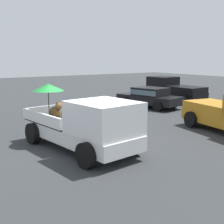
{
  "coord_description": "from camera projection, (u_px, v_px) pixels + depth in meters",
  "views": [
    {
      "loc": [
        9.4,
        -4.97,
        3.31
      ],
      "look_at": [
        -0.53,
        1.78,
        1.1
      ],
      "focal_mm": 48.1,
      "sensor_mm": 36.0,
      "label": 1
    }
  ],
  "objects": [
    {
      "name": "pickup_truck_red",
      "position": [
        172.0,
        89.0,
        22.77
      ],
      "size": [
        4.9,
        2.39,
        1.8
      ],
      "rotation": [
        0.0,
        0.0,
        3.2
      ],
      "color": "black",
      "rests_on": "ground"
    },
    {
      "name": "parked_sedan_near",
      "position": [
        150.0,
        96.0,
        19.88
      ],
      "size": [
        4.57,
        2.64,
        1.33
      ],
      "rotation": [
        0.0,
        0.0,
        3.35
      ],
      "color": "black",
      "rests_on": "ground"
    },
    {
      "name": "ground_plane",
      "position": [
        80.0,
        149.0,
        10.99
      ],
      "size": [
        80.0,
        80.0,
        0.0
      ],
      "primitive_type": "plane",
      "color": "#2D3033"
    },
    {
      "name": "pickup_truck_main",
      "position": [
        86.0,
        125.0,
        10.5
      ],
      "size": [
        5.23,
        2.72,
        2.3
      ],
      "rotation": [
        0.0,
        0.0,
        0.12
      ],
      "color": "black",
      "rests_on": "ground"
    }
  ]
}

